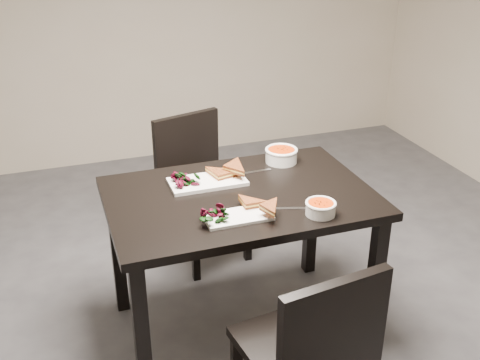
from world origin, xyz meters
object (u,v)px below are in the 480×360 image
(soup_bowl_near, at_px, (321,207))
(chair_near, at_px, (312,349))
(table, at_px, (240,213))
(plate_near, at_px, (238,217))
(chair_far, at_px, (197,179))
(soup_bowl_far, at_px, (281,154))
(plate_far, at_px, (207,182))

(soup_bowl_near, bearing_deg, chair_near, -117.56)
(table, height_order, plate_near, plate_near)
(table, xyz_separation_m, chair_far, (-0.00, 0.76, -0.17))
(soup_bowl_near, relative_size, soup_bowl_far, 0.79)
(table, relative_size, chair_near, 1.41)
(chair_far, distance_m, soup_bowl_near, 1.13)
(chair_near, relative_size, chair_far, 1.00)
(chair_near, xyz_separation_m, soup_bowl_near, (0.25, 0.47, 0.30))
(chair_far, xyz_separation_m, soup_bowl_far, (0.32, -0.49, 0.31))
(chair_near, xyz_separation_m, plate_far, (-0.12, 0.92, 0.27))
(chair_far, bearing_deg, soup_bowl_far, -73.04)
(table, height_order, soup_bowl_far, soup_bowl_far)
(plate_near, relative_size, soup_bowl_near, 2.13)
(chair_near, distance_m, soup_bowl_far, 1.12)
(chair_far, bearing_deg, plate_far, -116.19)
(chair_near, bearing_deg, table, 83.45)
(plate_far, bearing_deg, plate_near, -85.66)
(chair_near, relative_size, plate_near, 3.01)
(table, distance_m, soup_bowl_near, 0.41)
(chair_near, relative_size, soup_bowl_near, 6.43)
(chair_far, relative_size, soup_bowl_far, 5.10)
(table, xyz_separation_m, soup_bowl_far, (0.32, 0.27, 0.14))
(chair_far, bearing_deg, soup_bowl_near, -92.20)
(table, bearing_deg, chair_near, -89.03)
(chair_far, relative_size, soup_bowl_near, 6.43)
(plate_far, bearing_deg, soup_bowl_near, -50.46)
(table, xyz_separation_m, chair_near, (0.01, -0.76, -0.17))
(plate_near, bearing_deg, chair_near, -80.29)
(plate_near, relative_size, plate_far, 0.79)
(chair_far, height_order, plate_near, chair_far)
(chair_near, distance_m, plate_far, 0.97)
(plate_near, xyz_separation_m, soup_bowl_near, (0.34, -0.08, 0.03))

